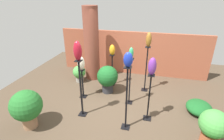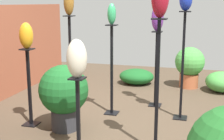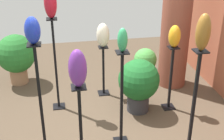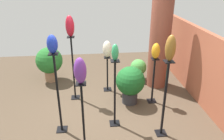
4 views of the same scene
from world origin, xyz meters
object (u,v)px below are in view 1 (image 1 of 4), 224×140
art_vase_cobalt (128,60)px  potted_plant_mid_left (26,107)px  art_vase_ruby (78,51)px  pedestal_cobalt (126,102)px  art_vase_ivory (81,63)px  art_vase_bronze (149,40)px  art_vase_amber (112,50)px  potted_plant_front_left (108,77)px  potted_plant_walkway_edge (213,126)px  potted_plant_mid_right (79,73)px  pedestal_jade (130,83)px  pedestal_bronze (146,71)px  pedestal_violet (149,100)px  art_vase_jade (131,53)px  pedestal_ruby (81,91)px  brick_pillar (92,44)px  pedestal_amber (112,71)px  pedestal_ivory (83,85)px  art_vase_violet (152,66)px

art_vase_cobalt → potted_plant_mid_left: size_ratio=0.33×
art_vase_ruby → pedestal_cobalt: bearing=-9.6°
art_vase_ivory → art_vase_bronze: 2.09m
art_vase_amber → potted_plant_front_left: 0.91m
art_vase_cobalt → potted_plant_walkway_edge: bearing=-1.4°
art_vase_ivory → potted_plant_mid_right: bearing=119.6°
art_vase_bronze → potted_plant_front_left: art_vase_bronze is taller
pedestal_jade → pedestal_cobalt: bearing=-85.4°
art_vase_ivory → potted_plant_mid_right: size_ratio=0.69×
pedestal_bronze → art_vase_amber: pedestal_bronze is taller
pedestal_jade → potted_plant_mid_left: bearing=-143.9°
pedestal_violet → art_vase_ruby: 2.06m
pedestal_jade → potted_plant_mid_left: size_ratio=1.42×
pedestal_violet → art_vase_ivory: bearing=164.0°
art_vase_amber → potted_plant_mid_left: (-1.39, -2.54, -0.69)m
pedestal_jade → potted_plant_mid_right: size_ratio=2.28×
pedestal_bronze → potted_plant_front_left: 1.23m
art_vase_jade → art_vase_bronze: 0.94m
pedestal_bronze → art_vase_cobalt: size_ratio=4.67×
potted_plant_mid_right → potted_plant_front_left: bearing=-20.9°
pedestal_bronze → art_vase_jade: art_vase_jade is taller
pedestal_ruby → potted_plant_front_left: pedestal_ruby is taller
pedestal_jade → pedestal_cobalt: size_ratio=0.87×
potted_plant_mid_right → art_vase_amber: bearing=3.8°
pedestal_cobalt → potted_plant_mid_left: size_ratio=1.63×
art_vase_jade → art_vase_bronze: bearing=65.4°
art_vase_ivory → potted_plant_front_left: (0.65, 0.47, -0.60)m
brick_pillar → art_vase_amber: brick_pillar is taller
pedestal_jade → pedestal_violet: 0.82m
art_vase_jade → potted_plant_front_left: size_ratio=0.34×
pedestal_cobalt → art_vase_amber: pedestal_cobalt is taller
pedestal_amber → art_vase_ivory: bearing=-124.0°
pedestal_ivory → pedestal_jade: bearing=1.0°
art_vase_ivory → pedestal_amber: bearing=56.0°
pedestal_amber → art_vase_violet: bearing=-49.9°
pedestal_bronze → art_vase_ruby: size_ratio=3.22×
pedestal_bronze → potted_plant_mid_left: pedestal_bronze is taller
pedestal_ruby → art_vase_ruby: (0.00, 0.00, 1.05)m
art_vase_jade → pedestal_ivory: bearing=-179.0°
pedestal_violet → art_vase_ruby: bearing=-171.6°
art_vase_amber → art_vase_bronze: (1.13, -0.13, 0.44)m
potted_plant_walkway_edge → potted_plant_mid_right: (-3.84, 1.98, -0.13)m
art_vase_amber → art_vase_ruby: 1.91m
pedestal_cobalt → art_vase_ivory: pedestal_cobalt is taller
pedestal_cobalt → pedestal_ruby: pedestal_cobalt is taller
brick_pillar → pedestal_violet: 2.97m
pedestal_violet → pedestal_bronze: 1.45m
pedestal_ruby → art_vase_violet: (1.66, 0.25, 0.74)m
pedestal_cobalt → art_vase_jade: 1.31m
pedestal_cobalt → potted_plant_walkway_edge: (1.81, -0.04, -0.27)m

